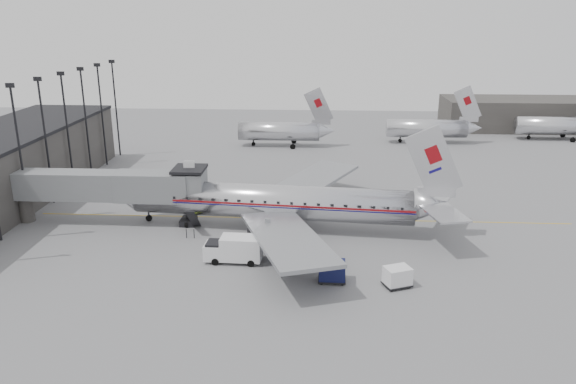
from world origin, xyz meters
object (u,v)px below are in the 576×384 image
at_px(baggage_cart_navy, 332,271).
at_px(ramp_worker, 193,218).
at_px(airliner, 279,202).
at_px(service_van, 234,249).
at_px(baggage_cart_white, 397,276).

xyz_separation_m(baggage_cart_navy, ramp_worker, (-14.92, 12.37, -0.03)).
bearing_deg(airliner, baggage_cart_navy, -60.63).
bearing_deg(ramp_worker, airliner, -10.21).
height_order(service_van, baggage_cart_navy, service_van).
xyz_separation_m(airliner, service_van, (-3.57, -8.75, -1.67)).
relative_size(airliner, ramp_worker, 19.62).
xyz_separation_m(baggage_cart_white, ramp_worker, (-20.45, 13.00, 0.03)).
bearing_deg(baggage_cart_white, baggage_cart_navy, 151.15).
relative_size(airliner, baggage_cart_white, 13.89).
height_order(baggage_cart_navy, ramp_worker, ramp_worker).
height_order(baggage_cart_white, ramp_worker, ramp_worker).
height_order(service_van, baggage_cart_white, service_van).
relative_size(airliner, baggage_cart_navy, 15.61).
distance_m(baggage_cart_navy, ramp_worker, 19.38).
bearing_deg(baggage_cart_navy, baggage_cart_white, -5.07).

